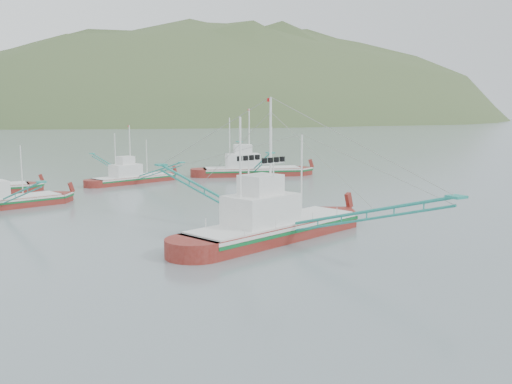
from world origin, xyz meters
TOP-DOWN VIEW (x-y plane):
  - ground at (0.00, 0.00)m, footprint 1200.00×1200.00m
  - main_boat at (-0.75, 2.12)m, footprint 16.83×28.92m
  - bg_boat_right at (20.35, 40.80)m, footprint 15.64×26.48m
  - bg_boat_far at (1.50, 41.77)m, footprint 12.27×21.06m
  - headland_right at (240.00, 430.00)m, footprint 684.00×432.00m

SIDE VIEW (x-z plane):
  - ground at x=0.00m, z-range 0.00..0.00m
  - headland_right at x=240.00m, z-range -153.00..153.00m
  - bg_boat_far at x=1.50m, z-range -2.73..5.96m
  - bg_boat_right at x=20.35m, z-range -3.36..7.79m
  - main_boat at x=-0.75m, z-range -3.72..8.21m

